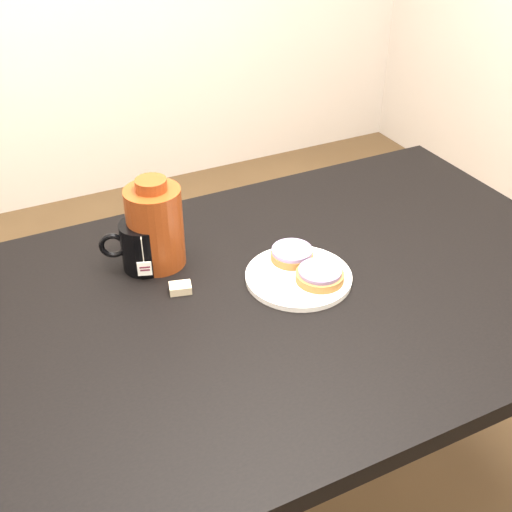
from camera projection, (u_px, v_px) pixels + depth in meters
name	position (u px, v px, depth m)	size (l,w,h in m)	color
ground_plane	(281.00, 505.00, 1.76)	(4.00, 4.00, 0.00)	brown
table	(287.00, 318.00, 1.39)	(1.40, 0.90, 0.75)	black
plate	(299.00, 276.00, 1.36)	(0.23, 0.23, 0.02)	white
bagel_back	(292.00, 254.00, 1.40)	(0.13, 0.13, 0.03)	brown
bagel_front	(320.00, 275.00, 1.34)	(0.14, 0.14, 0.03)	brown
mug	(143.00, 245.00, 1.38)	(0.15, 0.13, 0.11)	black
teabag_pouch	(180.00, 288.00, 1.33)	(0.04, 0.03, 0.02)	#C6B793
bagel_package	(155.00, 226.00, 1.37)	(0.16, 0.16, 0.20)	#5B200C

